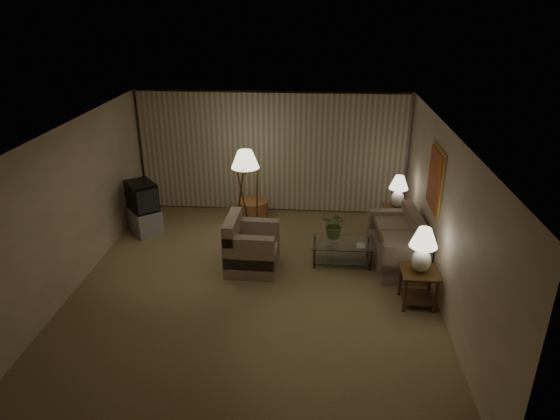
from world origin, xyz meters
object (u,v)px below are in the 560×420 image
object	(u,v)px
table_lamp_near	(423,246)
tv_cabinet	(145,220)
armchair	(252,249)
floor_lamp	(246,190)
table_lamp_far	(399,189)
crt_tv	(142,196)
ottoman	(253,210)
vase	(334,239)
side_table_near	(419,281)
coffee_table	(342,249)
sofa	(397,245)
side_table_far	(396,215)

from	to	relation	value
table_lamp_near	tv_cabinet	distance (m)	5.74
armchair	floor_lamp	xyz separation A→B (m)	(-0.32, 1.58, 0.52)
table_lamp_far	crt_tv	size ratio (longest dim) A/B	0.80
ottoman	vase	xyz separation A→B (m)	(1.72, -1.84, 0.27)
table_lamp_far	ottoman	world-z (taller)	table_lamp_far
table_lamp_far	floor_lamp	distance (m)	3.08
side_table_near	vase	xyz separation A→B (m)	(-1.29, 1.25, 0.08)
armchair	crt_tv	bearing A→B (deg)	62.41
coffee_table	ottoman	bearing A→B (deg)	135.45
sofa	table_lamp_far	world-z (taller)	table_lamp_far
ottoman	side_table_near	bearing A→B (deg)	-45.71
tv_cabinet	side_table_far	bearing A→B (deg)	54.42
sofa	coffee_table	xyz separation A→B (m)	(-0.99, -0.10, -0.09)
side_table_far	vase	bearing A→B (deg)	-133.80
table_lamp_far	sofa	bearing A→B (deg)	-96.84
side_table_far	vase	size ratio (longest dim) A/B	3.95
side_table_far	table_lamp_far	size ratio (longest dim) A/B	0.91
sofa	ottoman	bearing A→B (deg)	-125.24
crt_tv	side_table_far	bearing A→B (deg)	54.42
tv_cabinet	ottoman	xyz separation A→B (m)	(2.18, 0.79, -0.03)
side_table_far	floor_lamp	bearing A→B (deg)	-178.47
table_lamp_near	coffee_table	size ratio (longest dim) A/B	0.64
table_lamp_near	table_lamp_far	size ratio (longest dim) A/B	1.12
armchair	side_table_far	bearing A→B (deg)	-57.34
tv_cabinet	floor_lamp	xyz separation A→B (m)	(2.12, 0.21, 0.66)
ottoman	vase	world-z (taller)	vase
tv_cabinet	crt_tv	size ratio (longest dim) A/B	1.14
floor_lamp	vase	bearing A→B (deg)	-35.39
side_table_near	ottoman	xyz separation A→B (m)	(-3.02, 3.09, -0.20)
side_table_far	coffee_table	xyz separation A→B (m)	(-1.14, -1.35, -0.13)
crt_tv	ottoman	world-z (taller)	crt_tv
table_lamp_near	crt_tv	distance (m)	5.69
sofa	coffee_table	world-z (taller)	sofa
table_lamp_near	ottoman	size ratio (longest dim) A/B	1.13
tv_cabinet	floor_lamp	distance (m)	2.23
crt_tv	ottoman	xyz separation A→B (m)	(2.18, 0.79, -0.57)
table_lamp_far	vase	distance (m)	1.94
table_lamp_far	floor_lamp	xyz separation A→B (m)	(-3.08, -0.08, -0.08)
sofa	table_lamp_far	distance (m)	1.41
armchair	coffee_table	xyz separation A→B (m)	(1.62, 0.31, -0.12)
side_table_near	table_lamp_far	world-z (taller)	table_lamp_far
tv_cabinet	armchair	bearing A→B (deg)	21.91
sofa	ottoman	xyz separation A→B (m)	(-2.87, 1.74, -0.15)
side_table_near	side_table_far	xyz separation A→B (m)	(0.00, 2.60, -0.01)
sofa	ottoman	size ratio (longest dim) A/B	2.68
side_table_near	table_lamp_far	distance (m)	2.66
side_table_near	crt_tv	xyz separation A→B (m)	(-5.20, 2.31, 0.37)
table_lamp_far	ottoman	bearing A→B (deg)	170.70
side_table_near	side_table_far	size ratio (longest dim) A/B	1.00
table_lamp_far	coffee_table	xyz separation A→B (m)	(-1.14, -1.35, -0.71)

